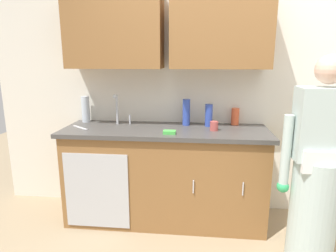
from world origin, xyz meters
name	(u,v)px	position (x,y,z in m)	size (l,w,h in m)	color
kitchen_wall_with_uppers	(209,71)	(-0.14, 0.99, 1.48)	(4.80, 0.44, 2.70)	silver
counter_cabinet	(165,176)	(-0.55, 0.70, 0.45)	(1.90, 0.62, 0.90)	brown
countertop	(165,131)	(-0.55, 0.70, 0.92)	(1.96, 0.66, 0.04)	#474442
sink	(118,129)	(-1.02, 0.71, 0.93)	(0.50, 0.36, 0.35)	#B7BABF
person_at_sink	(316,184)	(0.64, 0.11, 0.69)	(0.55, 0.34, 1.62)	white
bottle_dish_liquid	(235,117)	(0.13, 0.93, 1.03)	(0.08, 0.08, 0.17)	#E05933
bottle_water_short	(186,112)	(-0.36, 0.87, 1.07)	(0.07, 0.07, 0.26)	#334CB2
bottle_water_tall	(86,109)	(-1.42, 0.92, 1.08)	(0.08, 0.08, 0.27)	silver
bottle_cleaner_spray	(209,115)	(-0.13, 0.84, 1.05)	(0.07, 0.07, 0.22)	#334CB2
cup_by_sink	(214,126)	(-0.09, 0.67, 0.98)	(0.08, 0.08, 0.09)	#B24C47
knife_on_counter	(80,128)	(-1.37, 0.64, 0.94)	(0.24, 0.02, 0.01)	silver
sponge	(169,132)	(-0.49, 0.50, 0.96)	(0.11, 0.07, 0.03)	#4CBF4C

